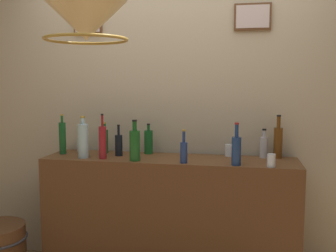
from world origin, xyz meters
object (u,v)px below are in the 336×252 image
(liquor_bottle_gin, at_px, (119,145))
(glass_tumbler_highball, at_px, (81,145))
(liquor_bottle_rye, at_px, (149,142))
(liquor_bottle_bourbon, at_px, (236,149))
(liquor_bottle_sherry, at_px, (184,151))
(liquor_bottle_amaro, at_px, (63,138))
(liquor_bottle_scotch, at_px, (83,140))
(liquor_bottle_port, at_px, (103,142))
(glass_tumbler_shot, at_px, (271,160))
(pendant_lamp, at_px, (86,22))
(liquor_bottle_rum, at_px, (105,141))
(liquor_bottle_brandy, at_px, (278,141))
(liquor_bottle_vodka, at_px, (135,144))
(liquor_bottle_mezcal, at_px, (264,146))
(glass_tumbler_rocks, at_px, (230,150))

(liquor_bottle_gin, bearing_deg, glass_tumbler_highball, 160.29)
(liquor_bottle_rye, xyz_separation_m, liquor_bottle_bourbon, (0.70, -0.31, 0.01))
(liquor_bottle_sherry, xyz_separation_m, glass_tumbler_highball, (-0.92, 0.31, -0.03))
(liquor_bottle_amaro, bearing_deg, liquor_bottle_scotch, -28.17)
(liquor_bottle_port, height_order, liquor_bottle_sherry, liquor_bottle_port)
(liquor_bottle_gin, xyz_separation_m, glass_tumbler_shot, (1.14, -0.20, -0.04))
(liquor_bottle_rye, bearing_deg, liquor_bottle_gin, -148.48)
(pendant_lamp, bearing_deg, liquor_bottle_scotch, 115.29)
(pendant_lamp, bearing_deg, liquor_bottle_gin, 99.05)
(glass_tumbler_highball, xyz_separation_m, glass_tumbler_shot, (1.52, -0.33, -0.01))
(liquor_bottle_rum, bearing_deg, glass_tumbler_highball, 167.34)
(liquor_bottle_brandy, relative_size, liquor_bottle_sherry, 1.36)
(liquor_bottle_vodka, height_order, liquor_bottle_brandy, liquor_bottle_brandy)
(liquor_bottle_vodka, xyz_separation_m, liquor_bottle_mezcal, (0.93, 0.29, -0.03))
(liquor_bottle_mezcal, bearing_deg, liquor_bottle_scotch, -168.95)
(liquor_bottle_vodka, xyz_separation_m, pendant_lamp, (-0.02, -0.80, 0.75))
(liquor_bottle_scotch, bearing_deg, liquor_bottle_gin, 28.91)
(liquor_bottle_rye, bearing_deg, liquor_bottle_amaro, -168.46)
(liquor_bottle_amaro, xyz_separation_m, pendant_lamp, (0.62, -0.95, 0.74))
(liquor_bottle_rum, bearing_deg, liquor_bottle_port, -73.27)
(glass_tumbler_shot, bearing_deg, glass_tumbler_rocks, 129.67)
(liquor_bottle_sherry, bearing_deg, liquor_bottle_rum, 159.03)
(liquor_bottle_gin, distance_m, liquor_bottle_bourbon, 0.92)
(pendant_lamp, bearing_deg, glass_tumbler_shot, 37.69)
(liquor_bottle_vodka, xyz_separation_m, liquor_bottle_brandy, (1.04, 0.30, 0.01))
(liquor_bottle_sherry, relative_size, liquor_bottle_amaro, 0.75)
(liquor_bottle_scotch, height_order, glass_tumbler_rocks, liquor_bottle_scotch)
(liquor_bottle_scotch, relative_size, glass_tumbler_highball, 3.03)
(liquor_bottle_scotch, height_order, glass_tumbler_highball, liquor_bottle_scotch)
(liquor_bottle_gin, relative_size, glass_tumbler_highball, 2.33)
(liquor_bottle_vodka, distance_m, liquor_bottle_gin, 0.24)
(liquor_bottle_brandy, bearing_deg, liquor_bottle_bourbon, -133.81)
(liquor_bottle_amaro, bearing_deg, glass_tumbler_highball, 58.36)
(glass_tumbler_highball, xyz_separation_m, pendant_lamp, (0.53, -1.09, 0.82))
(liquor_bottle_gin, distance_m, liquor_bottle_rum, 0.17)
(liquor_bottle_rum, relative_size, liquor_bottle_rye, 1.04)
(liquor_bottle_vodka, distance_m, liquor_bottle_rum, 0.40)
(liquor_bottle_rum, xyz_separation_m, liquor_bottle_bourbon, (1.05, -0.26, 0.01))
(liquor_bottle_rum, height_order, liquor_bottle_sherry, liquor_bottle_rum)
(liquor_bottle_rye, distance_m, liquor_bottle_amaro, 0.69)
(liquor_bottle_vodka, height_order, pendant_lamp, pendant_lamp)
(liquor_bottle_gin, bearing_deg, glass_tumbler_shot, -9.81)
(liquor_bottle_vodka, bearing_deg, liquor_bottle_rum, 142.77)
(liquor_bottle_rum, height_order, liquor_bottle_scotch, liquor_bottle_scotch)
(liquor_bottle_rye, xyz_separation_m, liquor_bottle_brandy, (1.00, 0.01, 0.03))
(liquor_bottle_vodka, height_order, liquor_bottle_scotch, liquor_bottle_scotch)
(liquor_bottle_bourbon, xyz_separation_m, liquor_bottle_port, (-0.98, 0.04, 0.02))
(liquor_bottle_rum, height_order, liquor_bottle_mezcal, liquor_bottle_rum)
(liquor_bottle_gin, bearing_deg, liquor_bottle_vodka, -42.61)
(liquor_bottle_mezcal, xyz_separation_m, glass_tumbler_highball, (-1.48, 0.00, -0.04))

